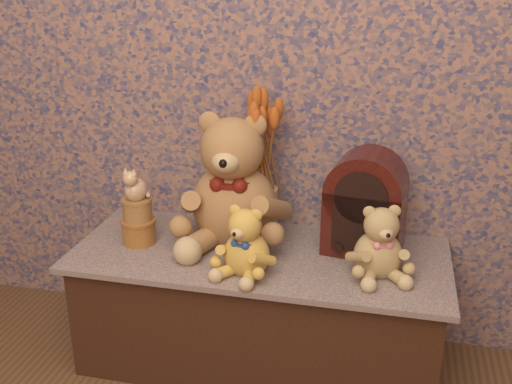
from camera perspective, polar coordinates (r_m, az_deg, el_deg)
display_shelf at (r=2.19m, az=0.30°, el=-10.80°), size 1.28×0.55×0.44m
teddy_large at (r=2.09m, az=-2.11°, el=1.81°), size 0.42×0.49×0.50m
teddy_medium at (r=1.90m, az=-0.89°, el=-4.32°), size 0.25×0.28×0.25m
teddy_small at (r=1.93m, az=11.59°, el=-4.22°), size 0.27×0.29×0.25m
cathedral_radio at (r=2.06m, az=10.33°, el=-0.94°), size 0.28×0.22×0.36m
ceramic_vase at (r=2.17m, az=0.61°, el=-1.90°), size 0.12×0.12×0.18m
dried_stalks at (r=2.07m, az=0.65°, el=6.08°), size 0.28×0.28×0.44m
biscuit_tin_lower at (r=2.18m, az=-11.02°, el=-3.67°), size 0.14×0.14×0.09m
biscuit_tin_upper at (r=2.14m, az=-11.17°, el=-1.67°), size 0.12×0.12×0.08m
cat_figurine at (r=2.11m, az=-11.36°, el=0.90°), size 0.10×0.11×0.13m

